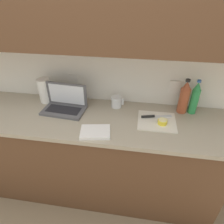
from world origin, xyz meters
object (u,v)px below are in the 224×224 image
at_px(bottle_green_soda, 184,97).
at_px(paper_towel_roll, 45,90).
at_px(laptop, 65,104).
at_px(knife, 151,116).
at_px(lemon_half_cut, 162,122).
at_px(cutting_board, 157,121).
at_px(measuring_cup, 117,102).
at_px(bottle_oil_tall, 195,98).

bearing_deg(bottle_green_soda, paper_towel_roll, -179.45).
bearing_deg(laptop, paper_towel_roll, 158.52).
distance_m(knife, paper_towel_roll, 0.99).
bearing_deg(knife, paper_towel_roll, 157.84).
relative_size(lemon_half_cut, bottle_green_soda, 0.24).
xyz_separation_m(cutting_board, bottle_green_soda, (0.22, 0.18, 0.14)).
distance_m(lemon_half_cut, paper_towel_roll, 1.08).
height_order(laptop, knife, laptop).
distance_m(knife, measuring_cup, 0.34).
bearing_deg(bottle_oil_tall, cutting_board, -148.54).
bearing_deg(lemon_half_cut, bottle_oil_tall, 40.14).
relative_size(knife, paper_towel_roll, 1.13).
bearing_deg(measuring_cup, paper_towel_roll, -179.49).
bearing_deg(cutting_board, lemon_half_cut, -41.19).
xyz_separation_m(cutting_board, paper_towel_roll, (-1.02, 0.17, 0.11)).
relative_size(cutting_board, paper_towel_roll, 1.34).
bearing_deg(lemon_half_cut, laptop, 173.25).
bearing_deg(cutting_board, bottle_green_soda, 40.47).
distance_m(laptop, bottle_green_soda, 1.02).
distance_m(lemon_half_cut, measuring_cup, 0.45).
xyz_separation_m(bottle_green_soda, measuring_cup, (-0.57, -0.01, -0.09)).
height_order(bottle_green_soda, paper_towel_roll, bottle_green_soda).
relative_size(bottle_oil_tall, paper_towel_roll, 1.34).
bearing_deg(cutting_board, measuring_cup, 153.35).
xyz_separation_m(knife, paper_towel_roll, (-0.97, 0.13, 0.10)).
xyz_separation_m(knife, lemon_half_cut, (0.08, -0.08, 0.01)).
relative_size(laptop, bottle_oil_tall, 1.25).
bearing_deg(paper_towel_roll, bottle_oil_tall, 0.52).
height_order(cutting_board, knife, knife).
bearing_deg(paper_towel_roll, cutting_board, -9.59).
relative_size(measuring_cup, paper_towel_roll, 0.50).
relative_size(cutting_board, bottle_oil_tall, 1.00).
xyz_separation_m(laptop, knife, (0.75, -0.02, -0.04)).
distance_m(cutting_board, lemon_half_cut, 0.06).
relative_size(bottle_green_soda, measuring_cup, 2.69).
bearing_deg(laptop, lemon_half_cut, -2.35).
xyz_separation_m(cutting_board, measuring_cup, (-0.35, 0.18, 0.05)).
distance_m(laptop, lemon_half_cut, 0.84).
height_order(lemon_half_cut, paper_towel_roll, paper_towel_roll).
height_order(laptop, measuring_cup, laptop).
bearing_deg(bottle_oil_tall, measuring_cup, -179.47).
distance_m(measuring_cup, paper_towel_roll, 0.67).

